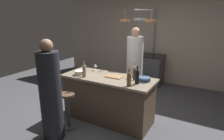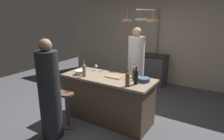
{
  "view_description": "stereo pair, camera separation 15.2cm",
  "coord_description": "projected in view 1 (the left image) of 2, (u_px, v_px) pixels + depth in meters",
  "views": [
    {
      "loc": [
        1.82,
        -3.09,
        2.07
      ],
      "look_at": [
        0.0,
        0.15,
        1.0
      ],
      "focal_mm": 31.6,
      "sensor_mm": 36.0,
      "label": 1
    },
    {
      "loc": [
        1.96,
        -3.01,
        2.07
      ],
      "look_at": [
        0.0,
        0.15,
        1.0
      ],
      "focal_mm": 31.6,
      "sensor_mm": 36.0,
      "label": 2
    }
  ],
  "objects": [
    {
      "name": "ground_plane",
      "position": [
        108.0,
        119.0,
        4.01
      ],
      "size": [
        9.0,
        9.0,
        0.0
      ],
      "primitive_type": "plane",
      "color": "#4C4C51"
    },
    {
      "name": "mixing_bowl_blue",
      "position": [
        145.0,
        79.0,
        3.53
      ],
      "size": [
        0.21,
        0.21,
        0.07
      ],
      "primitive_type": "cylinder",
      "color": "#334C6B",
      "rests_on": "kitchen_island"
    },
    {
      "name": "wine_bottle_amber",
      "position": [
        129.0,
        79.0,
        3.26
      ],
      "size": [
        0.07,
        0.07,
        0.31
      ],
      "color": "brown",
      "rests_on": "kitchen_island"
    },
    {
      "name": "bar_stool_left",
      "position": [
        68.0,
        109.0,
        3.62
      ],
      "size": [
        0.28,
        0.28,
        0.68
      ],
      "color": "#4C4C51",
      "rests_on": "ground_plane"
    },
    {
      "name": "wine_bottle_rose",
      "position": [
        134.0,
        71.0,
        3.72
      ],
      "size": [
        0.07,
        0.07,
        0.3
      ],
      "color": "#B78C8E",
      "rests_on": "kitchen_island"
    },
    {
      "name": "kitchen_island",
      "position": [
        108.0,
        98.0,
        3.89
      ],
      "size": [
        1.8,
        0.72,
        0.9
      ],
      "color": "brown",
      "rests_on": "ground_plane"
    },
    {
      "name": "mixing_bowl_ceramic",
      "position": [
        80.0,
        73.0,
        3.89
      ],
      "size": [
        0.2,
        0.2,
        0.08
      ],
      "primitive_type": "cylinder",
      "color": "silver",
      "rests_on": "kitchen_island"
    },
    {
      "name": "guest_left",
      "position": [
        51.0,
        95.0,
        3.22
      ],
      "size": [
        0.36,
        0.36,
        1.7
      ],
      "color": "black",
      "rests_on": "ground_plane"
    },
    {
      "name": "chef",
      "position": [
        134.0,
        69.0,
        4.6
      ],
      "size": [
        0.37,
        0.37,
        1.77
      ],
      "color": "white",
      "rests_on": "ground_plane"
    },
    {
      "name": "cutting_board",
      "position": [
        115.0,
        76.0,
        3.77
      ],
      "size": [
        0.32,
        0.22,
        0.02
      ],
      "primitive_type": "cube",
      "color": "#997047",
      "rests_on": "kitchen_island"
    },
    {
      "name": "stove_range",
      "position": [
        149.0,
        69.0,
        5.94
      ],
      "size": [
        0.8,
        0.64,
        0.89
      ],
      "color": "#47474C",
      "rests_on": "ground_plane"
    },
    {
      "name": "back_wall",
      "position": [
        155.0,
        39.0,
        6.04
      ],
      "size": [
        6.4,
        0.16,
        2.6
      ],
      "primitive_type": "cube",
      "color": "#BCAD99",
      "rests_on": "ground_plane"
    },
    {
      "name": "wine_bottle_dark",
      "position": [
        137.0,
        77.0,
        3.37
      ],
      "size": [
        0.07,
        0.07,
        0.31
      ],
      "color": "black",
      "rests_on": "kitchen_island"
    },
    {
      "name": "wine_glass_near_left_guest",
      "position": [
        84.0,
        68.0,
        4.0
      ],
      "size": [
        0.07,
        0.07,
        0.15
      ],
      "color": "silver",
      "rests_on": "kitchen_island"
    },
    {
      "name": "wine_glass_by_chef",
      "position": [
        95.0,
        66.0,
        4.17
      ],
      "size": [
        0.07,
        0.07,
        0.15
      ],
      "color": "silver",
      "rests_on": "kitchen_island"
    },
    {
      "name": "overhead_pot_rack",
      "position": [
        144.0,
        28.0,
        5.01
      ],
      "size": [
        0.9,
        1.57,
        2.17
      ],
      "color": "gray",
      "rests_on": "ground_plane"
    },
    {
      "name": "wine_bottle_white",
      "position": [
        84.0,
        71.0,
        3.74
      ],
      "size": [
        0.07,
        0.07,
        0.31
      ],
      "color": "gray",
      "rests_on": "kitchen_island"
    },
    {
      "name": "pepper_mill",
      "position": [
        134.0,
        74.0,
        3.56
      ],
      "size": [
        0.05,
        0.05,
        0.21
      ],
      "primitive_type": "cylinder",
      "color": "#382319",
      "rests_on": "kitchen_island"
    }
  ]
}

